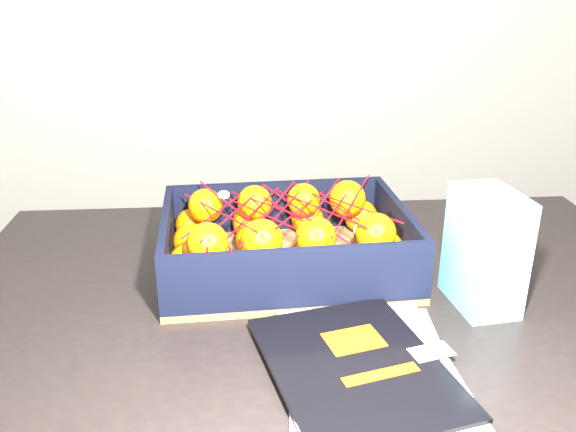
{
  "coord_description": "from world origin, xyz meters",
  "views": [
    {
      "loc": [
        -0.28,
        -0.61,
        1.23
      ],
      "look_at": [
        -0.16,
        0.28,
        0.86
      ],
      "focal_mm": 37.71,
      "sensor_mm": 36.0,
      "label": 1
    }
  ],
  "objects": [
    {
      "name": "magazine_stack",
      "position": [
        -0.1,
        0.01,
        0.76
      ],
      "size": [
        0.27,
        0.31,
        0.02
      ],
      "color": "silver",
      "rests_on": "table"
    },
    {
      "name": "clementine_heap",
      "position": [
        -0.16,
        0.31,
        0.81
      ],
      "size": [
        0.39,
        0.28,
        0.12
      ],
      "color": "orange",
      "rests_on": "produce_crate"
    },
    {
      "name": "retail_carton",
      "position": [
        0.12,
        0.16,
        0.84
      ],
      "size": [
        0.09,
        0.13,
        0.18
      ],
      "primitive_type": "cube",
      "rotation": [
        0.0,
        0.0,
        0.06
      ],
      "color": "silver",
      "rests_on": "table"
    },
    {
      "name": "produce_crate",
      "position": [
        -0.16,
        0.31,
        0.78
      ],
      "size": [
        0.41,
        0.31,
        0.11
      ],
      "color": "olive",
      "rests_on": "table"
    },
    {
      "name": "mesh_net",
      "position": [
        -0.17,
        0.3,
        0.86
      ],
      "size": [
        0.34,
        0.27,
        0.1
      ],
      "color": "red",
      "rests_on": "clementine_heap"
    },
    {
      "name": "table",
      "position": [
        -0.11,
        0.21,
        0.65
      ],
      "size": [
        1.24,
        0.87,
        0.75
      ],
      "color": "black",
      "rests_on": "ground"
    }
  ]
}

